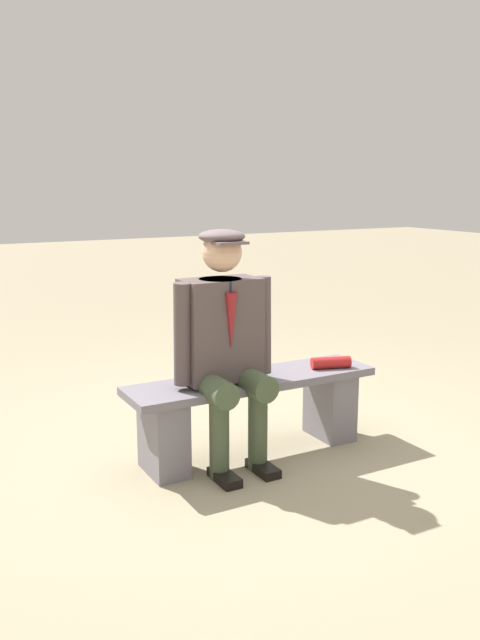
# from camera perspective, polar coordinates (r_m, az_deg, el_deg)

# --- Properties ---
(ground_plane) EXTENTS (30.00, 30.00, 0.00)m
(ground_plane) POSITION_cam_1_polar(r_m,az_deg,el_deg) (4.13, 1.03, -11.18)
(ground_plane) COLOR gray
(bench) EXTENTS (1.53, 0.38, 0.48)m
(bench) POSITION_cam_1_polar(r_m,az_deg,el_deg) (4.02, 1.05, -7.32)
(bench) COLOR slate
(bench) RESTS_ON ground
(seated_man) EXTENTS (0.61, 0.51, 1.35)m
(seated_man) POSITION_cam_1_polar(r_m,az_deg,el_deg) (3.76, -1.31, -1.51)
(seated_man) COLOR #4F4242
(seated_man) RESTS_ON ground
(rolled_magazine) EXTENTS (0.25, 0.14, 0.07)m
(rolled_magazine) POSITION_cam_1_polar(r_m,az_deg,el_deg) (4.17, 7.71, -3.60)
(rolled_magazine) COLOR #B21E1E
(rolled_magazine) RESTS_ON bench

